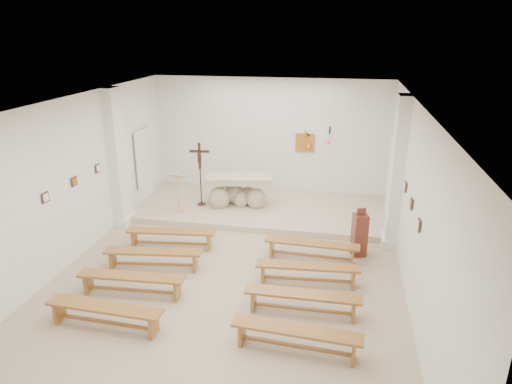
% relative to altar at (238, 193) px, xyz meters
% --- Properties ---
extents(ground, '(7.00, 10.00, 0.00)m').
position_rel_altar_xyz_m(ground, '(0.62, -3.42, -0.51)').
color(ground, tan).
rests_on(ground, ground).
extents(wall_left, '(0.02, 10.00, 3.50)m').
position_rel_altar_xyz_m(wall_left, '(-2.87, -3.42, 1.24)').
color(wall_left, white).
rests_on(wall_left, ground).
extents(wall_right, '(0.02, 10.00, 3.50)m').
position_rel_altar_xyz_m(wall_right, '(4.11, -3.42, 1.24)').
color(wall_right, white).
rests_on(wall_right, ground).
extents(wall_back, '(7.00, 0.02, 3.50)m').
position_rel_altar_xyz_m(wall_back, '(0.62, 1.57, 1.24)').
color(wall_back, white).
rests_on(wall_back, ground).
extents(ceiling, '(7.00, 10.00, 0.02)m').
position_rel_altar_xyz_m(ceiling, '(0.62, -3.42, 2.98)').
color(ceiling, silver).
rests_on(ceiling, wall_back).
extents(sanctuary_platform, '(6.98, 3.00, 0.15)m').
position_rel_altar_xyz_m(sanctuary_platform, '(0.62, 0.08, -0.43)').
color(sanctuary_platform, beige).
rests_on(sanctuary_platform, ground).
extents(pilaster_left, '(0.26, 0.55, 3.50)m').
position_rel_altar_xyz_m(pilaster_left, '(-2.75, -1.42, 1.24)').
color(pilaster_left, white).
rests_on(pilaster_left, ground).
extents(pilaster_right, '(0.26, 0.55, 3.50)m').
position_rel_altar_xyz_m(pilaster_right, '(3.99, -1.42, 1.24)').
color(pilaster_right, white).
rests_on(pilaster_right, ground).
extents(gold_wall_relief, '(0.55, 0.04, 0.55)m').
position_rel_altar_xyz_m(gold_wall_relief, '(1.67, 1.54, 1.14)').
color(gold_wall_relief, orange).
rests_on(gold_wall_relief, wall_back).
extents(sanctuary_lamp, '(0.11, 0.36, 0.44)m').
position_rel_altar_xyz_m(sanctuary_lamp, '(2.37, 1.29, 1.30)').
color(sanctuary_lamp, black).
rests_on(sanctuary_lamp, wall_back).
extents(station_frame_left_front, '(0.03, 0.20, 0.20)m').
position_rel_altar_xyz_m(station_frame_left_front, '(-2.85, -4.22, 1.21)').
color(station_frame_left_front, '#452A1E').
rests_on(station_frame_left_front, wall_left).
extents(station_frame_left_mid, '(0.03, 0.20, 0.20)m').
position_rel_altar_xyz_m(station_frame_left_mid, '(-2.85, -3.22, 1.21)').
color(station_frame_left_mid, '#452A1E').
rests_on(station_frame_left_mid, wall_left).
extents(station_frame_left_rear, '(0.03, 0.20, 0.20)m').
position_rel_altar_xyz_m(station_frame_left_rear, '(-2.85, -2.22, 1.21)').
color(station_frame_left_rear, '#452A1E').
rests_on(station_frame_left_rear, wall_left).
extents(station_frame_right_front, '(0.03, 0.20, 0.20)m').
position_rel_altar_xyz_m(station_frame_right_front, '(4.09, -4.22, 1.21)').
color(station_frame_right_front, '#452A1E').
rests_on(station_frame_right_front, wall_right).
extents(station_frame_right_mid, '(0.03, 0.20, 0.20)m').
position_rel_altar_xyz_m(station_frame_right_mid, '(4.09, -3.22, 1.21)').
color(station_frame_right_mid, '#452A1E').
rests_on(station_frame_right_mid, wall_right).
extents(station_frame_right_rear, '(0.03, 0.20, 0.20)m').
position_rel_altar_xyz_m(station_frame_right_rear, '(4.09, -2.22, 1.21)').
color(station_frame_right_rear, '#452A1E').
rests_on(station_frame_right_rear, wall_right).
extents(radiator_left, '(0.10, 0.85, 0.52)m').
position_rel_altar_xyz_m(radiator_left, '(-2.81, -0.72, -0.24)').
color(radiator_left, silver).
rests_on(radiator_left, ground).
extents(radiator_right, '(0.10, 0.85, 0.52)m').
position_rel_altar_xyz_m(radiator_right, '(4.05, -0.72, -0.24)').
color(radiator_right, silver).
rests_on(radiator_right, ground).
extents(altar, '(1.89, 0.98, 0.93)m').
position_rel_altar_xyz_m(altar, '(0.00, 0.00, 0.00)').
color(altar, beige).
rests_on(altar, sanctuary_platform).
extents(lectern, '(0.39, 0.34, 1.07)m').
position_rel_altar_xyz_m(lectern, '(-1.51, -0.65, 0.17)').
color(lectern, '#DEAD6C').
rests_on(lectern, sanctuary_platform).
extents(crucifix_stand, '(0.54, 0.23, 1.78)m').
position_rel_altar_xyz_m(crucifix_stand, '(-1.03, -0.16, 0.67)').
color(crucifix_stand, '#391B12').
rests_on(crucifix_stand, sanctuary_platform).
extents(potted_plant, '(0.58, 0.52, 0.55)m').
position_rel_altar_xyz_m(potted_plant, '(-0.38, 0.47, -0.08)').
color(potted_plant, '#2A5D25').
rests_on(potted_plant, sanctuary_platform).
extents(donation_pedestal, '(0.38, 0.38, 1.13)m').
position_rel_altar_xyz_m(donation_pedestal, '(3.25, -2.10, -0.01)').
color(donation_pedestal, maroon).
rests_on(donation_pedestal, ground).
extents(bench_left_front, '(2.07, 0.55, 0.43)m').
position_rel_altar_xyz_m(bench_left_front, '(-1.00, -2.56, -0.18)').
color(bench_left_front, olive).
rests_on(bench_left_front, ground).
extents(bench_right_front, '(2.06, 0.42, 0.43)m').
position_rel_altar_xyz_m(bench_right_front, '(2.24, -2.56, -0.18)').
color(bench_right_front, olive).
rests_on(bench_right_front, ground).
extents(bench_left_second, '(2.07, 0.59, 0.43)m').
position_rel_altar_xyz_m(bench_left_second, '(-1.00, -3.59, -0.18)').
color(bench_left_second, olive).
rests_on(bench_left_second, ground).
extents(bench_right_second, '(2.07, 0.47, 0.43)m').
position_rel_altar_xyz_m(bench_right_second, '(2.24, -3.59, -0.18)').
color(bench_right_second, olive).
rests_on(bench_right_second, ground).
extents(bench_left_third, '(2.06, 0.44, 0.43)m').
position_rel_altar_xyz_m(bench_left_third, '(-1.00, -4.62, -0.18)').
color(bench_left_third, olive).
rests_on(bench_left_third, ground).
extents(bench_right_third, '(2.05, 0.33, 0.43)m').
position_rel_altar_xyz_m(bench_right_third, '(2.24, -4.62, -0.18)').
color(bench_right_third, olive).
rests_on(bench_right_third, ground).
extents(bench_left_fourth, '(2.06, 0.41, 0.43)m').
position_rel_altar_xyz_m(bench_left_fourth, '(-1.00, -5.65, -0.18)').
color(bench_left_fourth, olive).
rests_on(bench_left_fourth, ground).
extents(bench_right_fourth, '(2.07, 0.46, 0.43)m').
position_rel_altar_xyz_m(bench_right_fourth, '(2.24, -5.65, -0.18)').
color(bench_right_fourth, olive).
rests_on(bench_right_fourth, ground).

